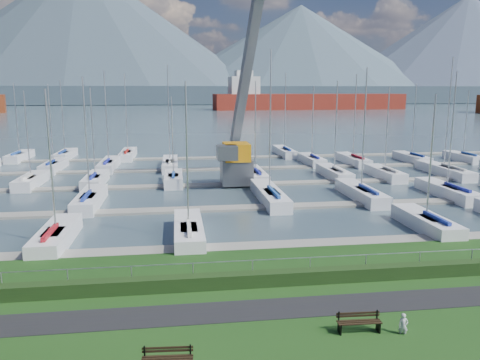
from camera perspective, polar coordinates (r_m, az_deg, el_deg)
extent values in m
cube|color=black|center=(21.86, 5.52, -15.28)|extent=(160.00, 2.00, 0.04)
cube|color=#40535E|center=(282.28, -6.90, 8.84)|extent=(800.00, 540.00, 0.20)
cube|color=#1C3413|center=(24.03, 4.09, -11.86)|extent=(80.00, 0.70, 0.70)
cylinder|color=#96999E|center=(24.08, 3.92, -9.63)|extent=(80.00, 0.04, 0.04)
cube|color=#41525F|center=(352.11, -7.13, 10.28)|extent=(900.00, 80.00, 12.00)
cone|color=#3D4D59|center=(431.40, -18.60, 16.78)|extent=(340.00, 340.00, 115.00)
cone|color=#465967|center=(448.22, 7.32, 15.07)|extent=(300.00, 300.00, 85.00)
cone|color=#49546A|center=(527.32, 25.78, 14.29)|extent=(320.00, 320.00, 100.00)
cube|color=gray|center=(30.11, 1.56, -8.19)|extent=(90.00, 1.60, 0.25)
cube|color=#65635E|center=(39.60, -0.78, -3.49)|extent=(90.00, 1.60, 0.25)
cube|color=slate|center=(49.29, -2.20, -0.61)|extent=(90.00, 1.60, 0.25)
cube|color=slate|center=(59.08, -3.15, 1.32)|extent=(90.00, 1.60, 0.25)
cube|color=slate|center=(68.93, -3.83, 2.70)|extent=(90.00, 1.60, 0.25)
cube|color=black|center=(17.75, -11.56, -19.77)|extent=(0.05, 0.05, 0.40)
cube|color=black|center=(17.61, -6.07, -19.86)|extent=(0.05, 0.05, 0.40)
cube|color=black|center=(17.62, -8.86, -20.69)|extent=(1.80, 0.23, 0.04)
cube|color=black|center=(17.74, -8.81, -20.44)|extent=(1.80, 0.23, 0.04)
cube|color=black|center=(17.70, -8.81, -19.88)|extent=(1.80, 0.17, 0.08)
cube|color=black|center=(17.64, -8.83, -19.55)|extent=(1.80, 0.17, 0.08)
cube|color=black|center=(20.13, 12.05, -17.24)|extent=(0.08, 0.40, 0.45)
cube|color=black|center=(20.09, 11.95, -15.93)|extent=(0.05, 0.05, 0.40)
cube|color=black|center=(20.63, 16.49, -16.72)|extent=(0.08, 0.40, 0.45)
cube|color=black|center=(20.59, 16.36, -15.45)|extent=(0.05, 0.05, 0.40)
cube|color=black|center=(20.14, 14.48, -16.61)|extent=(1.80, 0.18, 0.04)
cube|color=black|center=(20.27, 14.33, -16.42)|extent=(1.80, 0.18, 0.04)
cube|color=black|center=(20.39, 14.19, -16.24)|extent=(1.80, 0.18, 0.04)
cube|color=black|center=(20.36, 14.16, -15.75)|extent=(1.80, 0.12, 0.08)
cube|color=black|center=(20.30, 14.18, -15.45)|extent=(1.80, 0.12, 0.08)
imported|color=#B6B6BD|center=(20.59, 19.30, -16.05)|extent=(0.42, 0.33, 1.03)
cube|color=#53555A|center=(49.06, -0.45, 1.03)|extent=(3.20, 3.20, 2.60)
cube|color=orange|center=(48.74, -0.45, 3.47)|extent=(2.60, 3.40, 1.80)
cube|color=#56595E|center=(53.10, 0.88, 13.81)|extent=(2.93, 11.22, 19.89)
cube|color=#56595D|center=(46.61, -1.60, 3.36)|extent=(2.00, 2.20, 1.40)
cube|color=maroon|center=(246.35, 8.42, 9.18)|extent=(98.47, 21.62, 10.00)
cube|color=silver|center=(237.78, 0.45, 11.04)|extent=(14.51, 14.51, 12.00)
cube|color=silver|center=(237.89, 0.46, 12.73)|extent=(8.29, 8.29, 4.00)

